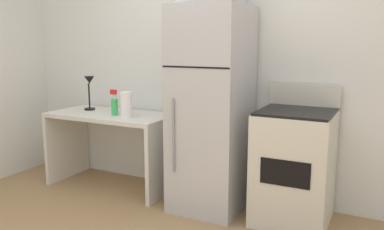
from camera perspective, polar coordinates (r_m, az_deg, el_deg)
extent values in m
cube|color=silver|center=(3.83, 3.20, 8.12)|extent=(5.00, 0.10, 2.60)
cube|color=silver|center=(4.06, -11.42, -0.04)|extent=(1.25, 0.61, 0.04)
cube|color=silver|center=(4.53, -17.32, -4.07)|extent=(0.04, 0.61, 0.71)
cube|color=silver|center=(3.81, -3.97, -6.34)|extent=(0.04, 0.61, 0.71)
cylinder|color=black|center=(4.31, -14.34, 0.84)|extent=(0.11, 0.11, 0.02)
cylinder|color=black|center=(4.29, -14.42, 2.67)|extent=(0.02, 0.02, 0.26)
cone|color=black|center=(4.24, -14.40, 4.86)|extent=(0.10, 0.10, 0.08)
cylinder|color=green|center=(3.94, -10.95, 1.13)|extent=(0.06, 0.06, 0.16)
cylinder|color=white|center=(3.92, -11.01, 2.60)|extent=(0.02, 0.02, 0.04)
cube|color=red|center=(3.91, -11.12, 3.23)|extent=(0.06, 0.03, 0.04)
cylinder|color=white|center=(3.80, -9.32, 1.46)|extent=(0.11, 0.11, 0.24)
cube|color=#B7B7BC|center=(3.45, 2.82, 0.73)|extent=(0.59, 0.66, 1.75)
cube|color=black|center=(3.11, 0.39, 6.80)|extent=(0.58, 0.00, 0.01)
cylinder|color=gray|center=(3.27, -2.68, -2.95)|extent=(0.02, 0.02, 0.61)
cube|color=beige|center=(3.36, 14.29, -7.29)|extent=(0.58, 0.60, 0.90)
cube|color=black|center=(3.25, 14.65, 0.46)|extent=(0.56, 0.58, 0.02)
cube|color=beige|center=(3.51, 15.71, 2.78)|extent=(0.58, 0.04, 0.18)
cube|color=black|center=(3.06, 13.07, -8.09)|extent=(0.37, 0.01, 0.20)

